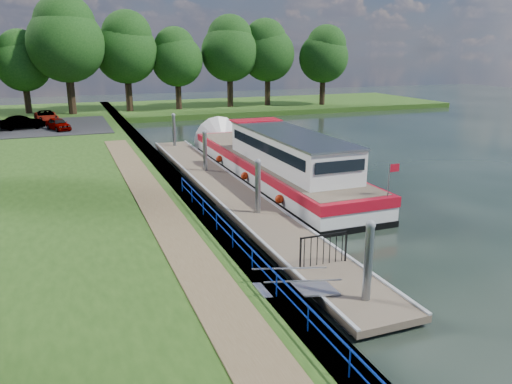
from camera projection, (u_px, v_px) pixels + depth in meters
name	position (u px, v px, depth m)	size (l,w,h in m)	color
ground	(356.00, 303.00, 15.74)	(160.00, 160.00, 0.00)	black
bank_edge	(174.00, 184.00, 28.18)	(1.10, 90.00, 0.78)	#473D2D
far_bank	(222.00, 107.00, 66.42)	(60.00, 18.00, 0.60)	#234313
footpath	(166.00, 219.00, 21.15)	(1.60, 40.00, 0.05)	brown
carpark	(29.00, 127.00, 45.73)	(14.00, 12.00, 0.06)	black
blue_fence	(242.00, 243.00, 17.11)	(0.04, 18.04, 0.72)	#0C2DBF
pontoon	(228.00, 192.00, 27.33)	(2.50, 30.00, 0.56)	brown
mooring_piles	(228.00, 173.00, 27.03)	(0.30, 27.30, 3.55)	gray
gangway	(297.00, 288.00, 15.37)	(2.58, 1.00, 0.92)	#A5A8AD
gate_panel	(324.00, 245.00, 17.39)	(1.85, 0.05, 1.15)	black
barge	(269.00, 161.00, 30.82)	(4.36, 21.15, 4.78)	black
horizon_trees	(116.00, 47.00, 56.60)	(54.38, 10.03, 12.87)	#332316
car_a	(58.00, 124.00, 43.95)	(1.28, 3.17, 1.08)	#999999
car_b	(23.00, 123.00, 44.44)	(1.26, 3.60, 1.19)	#999999
car_d	(46.00, 117.00, 48.37)	(1.93, 4.19, 1.16)	#999999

